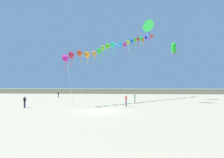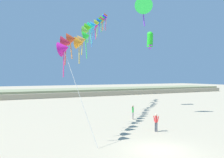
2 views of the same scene
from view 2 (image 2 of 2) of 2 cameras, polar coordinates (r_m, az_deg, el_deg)
ground_plane at (r=17.00m, az=11.53°, el=-16.53°), size 240.00×240.00×0.00m
dune_ridge at (r=62.26m, az=-18.24°, el=-3.29°), size 120.00×13.53×1.65m
person_near_left at (r=22.15m, az=10.56°, el=-9.96°), size 0.32×0.55×1.64m
person_mid_center at (r=27.98m, az=5.05°, el=-7.76°), size 0.26×0.56×1.63m
kite_banner_string at (r=33.12m, az=-4.02°, el=12.84°), size 17.41×28.27×17.73m
large_kite_low_lead at (r=32.16m, az=7.63°, el=16.97°), size 2.32×2.01×3.74m
large_kite_mid_trail at (r=40.76m, az=9.13°, el=9.30°), size 1.44×1.60×3.05m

